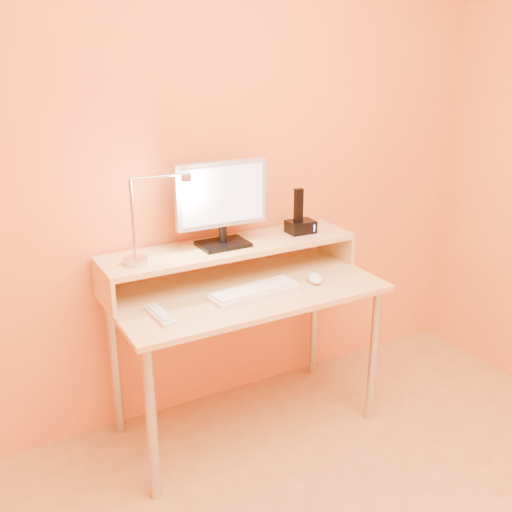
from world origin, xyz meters
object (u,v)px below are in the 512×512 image
monitor_panel (221,194)px  keyboard (254,292)px  mouse (315,278)px  phone_dock (301,227)px  remote_control (160,315)px  lamp_base (136,261)px

monitor_panel → keyboard: (0.04, -0.24, -0.39)m
mouse → phone_dock: bearing=94.2°
monitor_panel → mouse: (0.35, -0.25, -0.38)m
keyboard → remote_control: (-0.44, -0.02, -0.00)m
phone_dock → mouse: 0.30m
lamp_base → mouse: size_ratio=0.87×
keyboard → remote_control: 0.44m
mouse → monitor_panel: bearing=165.0°
lamp_base → monitor_panel: bearing=5.5°
monitor_panel → lamp_base: (-0.42, -0.04, -0.23)m
monitor_panel → mouse: size_ratio=3.71×
monitor_panel → keyboard: bearing=-79.9°
remote_control → phone_dock: bearing=13.7°
phone_dock → mouse: bearing=-104.2°
remote_control → keyboard: bearing=-0.6°
monitor_panel → remote_control: 0.62m
lamp_base → keyboard: 0.52m
monitor_panel → lamp_base: bearing=-173.0°
phone_dock → keyboard: size_ratio=0.32×
phone_dock → monitor_panel: bearing=-178.9°
lamp_base → mouse: 0.81m
phone_dock → keyboard: 0.48m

